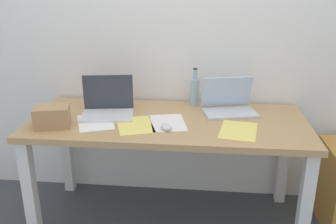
{
  "coord_description": "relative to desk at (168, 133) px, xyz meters",
  "views": [
    {
      "loc": [
        0.22,
        -2.21,
        1.61
      ],
      "look_at": [
        0.0,
        0.0,
        0.81
      ],
      "focal_mm": 39.68,
      "sensor_mm": 36.0,
      "label": 1
    }
  ],
  "objects": [
    {
      "name": "computer_mouse",
      "position": [
        0.01,
        -0.17,
        0.12
      ],
      "size": [
        0.1,
        0.12,
        0.03
      ],
      "primitive_type": "ellipsoid",
      "rotation": [
        0.0,
        0.0,
        0.43
      ],
      "color": "silver",
      "rests_on": "desk"
    },
    {
      "name": "back_wall",
      "position": [
        0.0,
        0.44,
        0.64
      ],
      "size": [
        5.2,
        0.08,
        2.6
      ],
      "primitive_type": "cube",
      "color": "white",
      "rests_on": "ground"
    },
    {
      "name": "laptop_right",
      "position": [
        0.39,
        0.17,
        0.15
      ],
      "size": [
        0.38,
        0.31,
        0.23
      ],
      "color": "silver",
      "rests_on": "desk"
    },
    {
      "name": "paper_sheet_front_right",
      "position": [
        0.44,
        -0.15,
        0.1
      ],
      "size": [
        0.26,
        0.33,
        0.0
      ],
      "primitive_type": "cube",
      "rotation": [
        0.0,
        0.0,
        -0.17
      ],
      "color": "#F4E06B",
      "rests_on": "desk"
    },
    {
      "name": "ground_plane",
      "position": [
        0.0,
        0.0,
        -0.66
      ],
      "size": [
        8.0,
        8.0,
        0.0
      ],
      "primitive_type": "plane",
      "color": "#42474C"
    },
    {
      "name": "cardboard_box",
      "position": [
        -0.69,
        -0.19,
        0.16
      ],
      "size": [
        0.24,
        0.19,
        0.13
      ],
      "primitive_type": "cube",
      "rotation": [
        0.0,
        0.0,
        0.24
      ],
      "color": "tan",
      "rests_on": "desk"
    },
    {
      "name": "paper_sheet_front_left",
      "position": [
        -0.45,
        -0.1,
        0.1
      ],
      "size": [
        0.3,
        0.35,
        0.0
      ],
      "primitive_type": "cube",
      "rotation": [
        0.0,
        0.0,
        0.37
      ],
      "color": "white",
      "rests_on": "desk"
    },
    {
      "name": "beer_bottle",
      "position": [
        0.16,
        0.3,
        0.2
      ],
      "size": [
        0.06,
        0.06,
        0.27
      ],
      "color": "#99B7C1",
      "rests_on": "desk"
    },
    {
      "name": "laptop_left",
      "position": [
        -0.4,
        0.05,
        0.15
      ],
      "size": [
        0.36,
        0.28,
        0.25
      ],
      "color": "silver",
      "rests_on": "desk"
    },
    {
      "name": "paper_yellow_folder",
      "position": [
        -0.19,
        -0.12,
        0.1
      ],
      "size": [
        0.29,
        0.35,
        0.0
      ],
      "primitive_type": "cube",
      "rotation": [
        0.0,
        0.0,
        0.32
      ],
      "color": "#F4E06B",
      "rests_on": "desk"
    },
    {
      "name": "paper_sheet_center",
      "position": [
        0.01,
        -0.06,
        0.1
      ],
      "size": [
        0.27,
        0.33,
        0.0
      ],
      "primitive_type": "cube",
      "rotation": [
        0.0,
        0.0,
        0.22
      ],
      "color": "white",
      "rests_on": "desk"
    },
    {
      "name": "desk",
      "position": [
        0.0,
        0.0,
        0.0
      ],
      "size": [
        1.77,
        0.76,
        0.76
      ],
      "color": "tan",
      "rests_on": "ground"
    }
  ]
}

